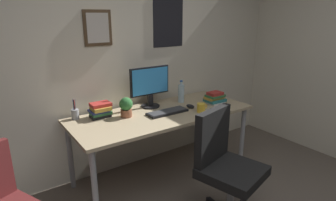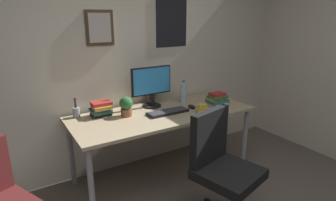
{
  "view_description": "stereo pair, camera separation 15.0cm",
  "coord_description": "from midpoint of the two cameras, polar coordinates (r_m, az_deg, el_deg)",
  "views": [
    {
      "loc": [
        -1.33,
        -0.57,
        1.67
      ],
      "look_at": [
        0.17,
        1.58,
        0.87
      ],
      "focal_mm": 30.07,
      "sensor_mm": 36.0,
      "label": 1
    },
    {
      "loc": [
        -1.21,
        -0.66,
        1.67
      ],
      "look_at": [
        0.17,
        1.58,
        0.87
      ],
      "focal_mm": 30.07,
      "sensor_mm": 36.0,
      "label": 2
    }
  ],
  "objects": [
    {
      "name": "wall_back",
      "position": [
        3.07,
        -7.03,
        9.83
      ],
      "size": [
        4.4,
        0.1,
        2.6
      ],
      "color": "beige",
      "rests_on": "ground_plane"
    },
    {
      "name": "desk",
      "position": [
        2.9,
        0.44,
        -3.59
      ],
      "size": [
        1.87,
        0.78,
        0.72
      ],
      "color": "tan",
      "rests_on": "ground_plane"
    },
    {
      "name": "office_chair",
      "position": [
        2.38,
        12.45,
        -12.28
      ],
      "size": [
        0.58,
        0.58,
        0.95
      ],
      "color": "black",
      "rests_on": "ground_plane"
    },
    {
      "name": "monitor",
      "position": [
        2.99,
        -1.96,
        3.18
      ],
      "size": [
        0.46,
        0.2,
        0.43
      ],
      "color": "black",
      "rests_on": "desk"
    },
    {
      "name": "keyboard",
      "position": [
        2.84,
        1.44,
        -2.35
      ],
      "size": [
        0.43,
        0.15,
        0.03
      ],
      "color": "black",
      "rests_on": "desk"
    },
    {
      "name": "computer_mouse",
      "position": [
        3.01,
        6.24,
        -1.25
      ],
      "size": [
        0.06,
        0.11,
        0.04
      ],
      "color": "black",
      "rests_on": "desk"
    },
    {
      "name": "water_bottle",
      "position": [
        3.18,
        4.48,
        1.47
      ],
      "size": [
        0.07,
        0.07,
        0.25
      ],
      "color": "silver",
      "rests_on": "desk"
    },
    {
      "name": "coffee_mug_near",
      "position": [
        2.87,
        8.38,
        -1.59
      ],
      "size": [
        0.12,
        0.09,
        0.09
      ],
      "color": "yellow",
      "rests_on": "desk"
    },
    {
      "name": "potted_plant",
      "position": [
        2.76,
        -6.95,
        -1.07
      ],
      "size": [
        0.13,
        0.13,
        0.19
      ],
      "color": "brown",
      "rests_on": "desk"
    },
    {
      "name": "pen_cup",
      "position": [
        2.84,
        -16.68,
        -2.22
      ],
      "size": [
        0.07,
        0.07,
        0.2
      ],
      "color": "#9EA0A5",
      "rests_on": "desk"
    },
    {
      "name": "book_stack_left",
      "position": [
        3.17,
        11.28,
        0.31
      ],
      "size": [
        0.22,
        0.17,
        0.14
      ],
      "color": "silver",
      "rests_on": "desk"
    },
    {
      "name": "book_stack_right",
      "position": [
        2.81,
        -11.95,
        -1.65
      ],
      "size": [
        0.2,
        0.17,
        0.14
      ],
      "color": "black",
      "rests_on": "desk"
    }
  ]
}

